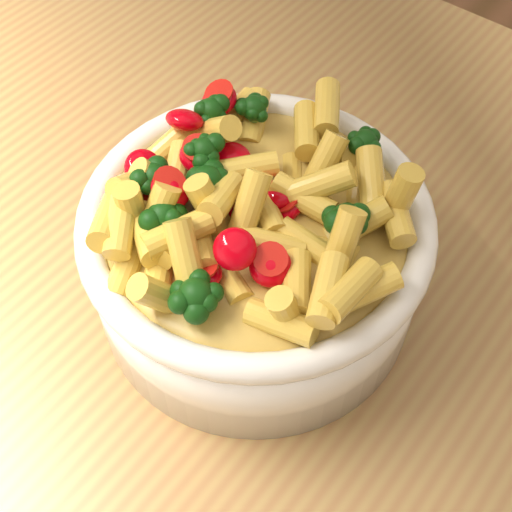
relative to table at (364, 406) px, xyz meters
The scene contains 3 objects.
table is the anchor object (origin of this frame).
serving_bowl 0.18m from the table, 168.60° to the right, with size 0.24×0.24×0.10m.
pasta_salad 0.24m from the table, 168.60° to the right, with size 0.19×0.19×0.04m.
Camera 1 is at (0.08, -0.25, 1.36)m, focal length 50.00 mm.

